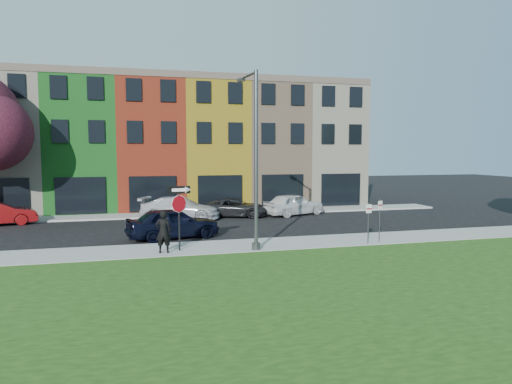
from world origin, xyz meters
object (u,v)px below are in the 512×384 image
object	(u,v)px
stop_sign	(179,205)
man	(163,232)
street_lamp	(255,160)
sedan_near	(173,223)

from	to	relation	value
stop_sign	man	world-z (taller)	stop_sign
stop_sign	street_lamp	xyz separation A→B (m)	(3.40, -0.46, 1.99)
stop_sign	sedan_near	bearing A→B (deg)	81.67
man	sedan_near	world-z (taller)	man
street_lamp	stop_sign	bearing A→B (deg)	166.51
man	street_lamp	distance (m)	5.19
stop_sign	street_lamp	size ratio (longest dim) A/B	0.36
stop_sign	street_lamp	bearing A→B (deg)	-16.14
man	sedan_near	size ratio (longest dim) A/B	0.37
sedan_near	street_lamp	world-z (taller)	street_lamp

